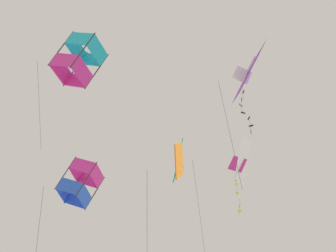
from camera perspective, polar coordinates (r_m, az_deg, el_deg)
kite_delta_low_drifter at (r=21.08m, az=8.54°, el=5.63°), size 2.04×2.69×5.72m
kite_diamond_highest at (r=19.92m, az=1.15°, el=-3.88°), size 1.35×1.93×10.42m
kite_box_near_left at (r=25.16m, az=-9.67°, el=7.11°), size 2.87×2.12×5.63m
kite_delta_far_centre at (r=26.98m, az=8.03°, el=-3.88°), size 2.85×3.65×8.46m
kite_box_mid_left at (r=19.43m, az=-9.56°, el=-6.22°), size 1.98×1.58×8.78m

